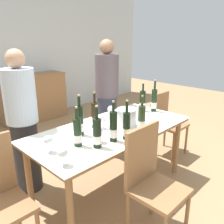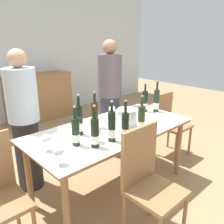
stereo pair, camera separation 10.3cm
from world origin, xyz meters
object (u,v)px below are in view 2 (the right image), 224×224
(wine_bottle_0, at_px, (95,115))
(wine_bottle_1, at_px, (145,102))
(wine_bottle_4, at_px, (141,120))
(wine_glass_5, at_px, (104,120))
(wine_bottle_5, at_px, (95,134))
(dining_table, at_px, (112,134))
(chair_near_front, at_px, (148,177))
(wine_bottle_3, at_px, (112,127))
(wine_bottle_7, at_px, (76,132))
(person_host, at_px, (25,123))
(ice_bucket, at_px, (127,117))
(person_guest_left, at_px, (110,99))
(wine_bottle_2, at_px, (79,121))
(wine_glass_0, at_px, (95,124))
(wine_glass_2, at_px, (112,109))
(wine_bottle_6, at_px, (125,127))
(wine_glass_3, at_px, (59,152))
(wine_glass_4, at_px, (46,139))
(wine_bottle_8, at_px, (156,101))
(sideboard_cabinet, at_px, (40,97))
(chair_right_end, at_px, (168,120))
(wine_glass_1, at_px, (97,131))

(wine_bottle_0, height_order, wine_bottle_1, wine_bottle_0)
(wine_bottle_4, distance_m, wine_glass_5, 0.39)
(wine_bottle_5, bearing_deg, dining_table, 28.37)
(wine_bottle_4, distance_m, chair_near_front, 0.62)
(wine_bottle_3, xyz_separation_m, wine_bottle_7, (-0.29, 0.16, -0.01))
(chair_near_front, xyz_separation_m, person_host, (-0.45, 1.36, 0.23))
(ice_bucket, height_order, person_guest_left, person_guest_left)
(wine_bottle_2, relative_size, wine_bottle_7, 1.12)
(ice_bucket, height_order, wine_glass_0, ice_bucket)
(wine_bottle_1, height_order, wine_glass_0, wine_bottle_1)
(wine_bottle_7, bearing_deg, wine_glass_2, 23.24)
(wine_bottle_6, xyz_separation_m, wine_glass_3, (-0.70, 0.03, -0.03))
(person_host, bearing_deg, wine_bottle_5, -75.80)
(wine_glass_2, xyz_separation_m, wine_glass_4, (-0.99, -0.24, 0.00))
(wine_bottle_2, distance_m, wine_bottle_3, 0.36)
(wine_bottle_7, xyz_separation_m, person_guest_left, (1.14, 0.79, -0.05))
(wine_bottle_2, relative_size, wine_glass_5, 2.91)
(chair_near_front, bearing_deg, wine_glass_2, 64.40)
(wine_bottle_5, distance_m, wine_glass_3, 0.39)
(wine_glass_3, height_order, wine_glass_5, wine_glass_3)
(wine_bottle_3, distance_m, wine_bottle_7, 0.33)
(wine_bottle_3, bearing_deg, wine_glass_2, 46.56)
(ice_bucket, bearing_deg, person_host, 136.42)
(wine_bottle_3, distance_m, person_host, 1.04)
(ice_bucket, relative_size, wine_glass_4, 1.46)
(wine_glass_4, bearing_deg, chair_near_front, -49.68)
(wine_bottle_5, relative_size, wine_glass_2, 2.56)
(wine_bottle_4, bearing_deg, wine_bottle_8, 24.54)
(wine_bottle_6, relative_size, wine_bottle_8, 0.94)
(wine_glass_2, bearing_deg, wine_bottle_8, -20.11)
(wine_bottle_7, bearing_deg, wine_glass_0, 17.79)
(wine_bottle_7, distance_m, wine_bottle_8, 1.33)
(ice_bucket, distance_m, wine_bottle_0, 0.35)
(chair_near_front, bearing_deg, wine_bottle_5, 116.19)
(ice_bucket, bearing_deg, wine_glass_4, 175.51)
(wine_bottle_1, xyz_separation_m, wine_bottle_3, (-0.93, -0.37, 0.01))
(wine_glass_5, distance_m, person_host, 0.87)
(sideboard_cabinet, relative_size, wine_bottle_3, 3.46)
(wine_glass_4, bearing_deg, wine_glass_2, 13.44)
(wine_glass_3, distance_m, person_host, 0.99)
(wine_bottle_8, bearing_deg, wine_bottle_0, 173.03)
(chair_near_front, bearing_deg, person_host, 108.21)
(wine_bottle_6, relative_size, chair_right_end, 0.43)
(dining_table, bearing_deg, wine_bottle_5, -151.63)
(wine_bottle_0, height_order, chair_right_end, wine_bottle_0)
(sideboard_cabinet, distance_m, ice_bucket, 2.94)
(wine_bottle_0, relative_size, wine_glass_1, 2.48)
(wine_bottle_1, bearing_deg, sideboard_cabinet, 92.99)
(sideboard_cabinet, distance_m, wine_bottle_3, 3.18)
(wine_bottle_3, relative_size, wine_glass_0, 2.78)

